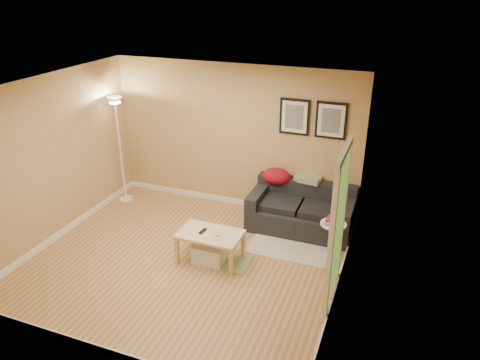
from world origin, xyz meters
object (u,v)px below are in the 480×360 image
(coffee_table, at_px, (210,247))
(storage_bin, at_px, (209,253))
(book_stack, at_px, (333,221))
(floor_lamp, at_px, (121,153))
(sofa, at_px, (301,209))
(side_table, at_px, (332,241))

(coffee_table, height_order, storage_bin, coffee_table)
(book_stack, xyz_separation_m, floor_lamp, (-4.00, 0.55, 0.32))
(storage_bin, relative_size, floor_lamp, 0.24)
(sofa, distance_m, storage_bin, 1.78)
(coffee_table, height_order, book_stack, book_stack)
(storage_bin, bearing_deg, coffee_table, 91.16)
(storage_bin, distance_m, book_stack, 1.88)
(side_table, xyz_separation_m, book_stack, (-0.02, 0.01, 0.33))
(book_stack, bearing_deg, coffee_table, -137.03)
(sofa, bearing_deg, floor_lamp, -177.93)
(storage_bin, relative_size, side_table, 0.80)
(storage_bin, height_order, floor_lamp, floor_lamp)
(storage_bin, bearing_deg, sofa, 54.46)
(coffee_table, relative_size, storage_bin, 1.97)
(floor_lamp, bearing_deg, storage_bin, -29.21)
(coffee_table, height_order, side_table, side_table)
(sofa, height_order, floor_lamp, floor_lamp)
(side_table, bearing_deg, book_stack, 144.74)
(floor_lamp, bearing_deg, coffee_table, -28.41)
(sofa, bearing_deg, book_stack, -47.16)
(coffee_table, bearing_deg, sofa, 48.67)
(sofa, height_order, side_table, sofa)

